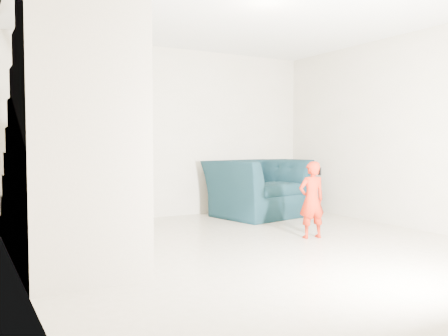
{
  "coord_description": "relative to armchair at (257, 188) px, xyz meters",
  "views": [
    {
      "loc": [
        -2.95,
        -4.3,
        1.18
      ],
      "look_at": [
        0.15,
        1.2,
        0.85
      ],
      "focal_mm": 38.0,
      "sensor_mm": 36.0,
      "label": 1
    }
  ],
  "objects": [
    {
      "name": "toddler",
      "position": [
        -0.4,
        -1.83,
        0.02
      ],
      "size": [
        0.38,
        0.28,
        0.96
      ],
      "primitive_type": "imported",
      "rotation": [
        0.0,
        0.0,
        2.98
      ],
      "color": "#99040B",
      "rests_on": "floor"
    },
    {
      "name": "side_table",
      "position": [
        0.98,
        0.17,
        -0.17
      ],
      "size": [
        0.43,
        0.43,
        0.43
      ],
      "color": "white",
      "rests_on": "floor"
    },
    {
      "name": "right_wall",
      "position": [
        1.23,
        -2.09,
        0.89
      ],
      "size": [
        0.0,
        5.5,
        5.5
      ],
      "primitive_type": "plane",
      "rotation": [
        1.57,
        0.0,
        -1.57
      ],
      "color": "#AEA78E",
      "rests_on": "floor"
    },
    {
      "name": "staircase",
      "position": [
        -3.27,
        -1.54,
        0.49
      ],
      "size": [
        1.02,
        3.03,
        3.62
      ],
      "color": "#ADA089",
      "rests_on": "floor"
    },
    {
      "name": "floor",
      "position": [
        -1.27,
        -2.09,
        -0.46
      ],
      "size": [
        5.5,
        5.5,
        0.0
      ],
      "primitive_type": "plane",
      "color": "gray",
      "rests_on": "ground"
    },
    {
      "name": "back_wall",
      "position": [
        -1.27,
        0.66,
        0.89
      ],
      "size": [
        5.0,
        0.0,
        5.0
      ],
      "primitive_type": "plane",
      "rotation": [
        1.57,
        0.0,
        0.0
      ],
      "color": "#AEA78E",
      "rests_on": "floor"
    },
    {
      "name": "armchair",
      "position": [
        0.0,
        0.0,
        0.0
      ],
      "size": [
        1.62,
        1.48,
        0.91
      ],
      "primitive_type": "imported",
      "rotation": [
        0.0,
        0.0,
        0.2
      ],
      "color": "black",
      "rests_on": "floor"
    },
    {
      "name": "cushion",
      "position": [
        -0.02,
        0.31,
        0.24
      ],
      "size": [
        0.38,
        0.18,
        0.37
      ],
      "primitive_type": "cube",
      "rotation": [
        0.21,
        0.0,
        0.0
      ],
      "color": "black",
      "rests_on": "armchair"
    },
    {
      "name": "left_wall",
      "position": [
        -3.77,
        -2.09,
        0.89
      ],
      "size": [
        0.0,
        5.5,
        5.5
      ],
      "primitive_type": "plane",
      "rotation": [
        1.57,
        0.0,
        1.57
      ],
      "color": "#AEA78E",
      "rests_on": "floor"
    },
    {
      "name": "ceiling",
      "position": [
        -1.27,
        -2.09,
        2.24
      ],
      "size": [
        5.5,
        5.5,
        0.0
      ],
      "primitive_type": "plane",
      "rotation": [
        3.14,
        0.0,
        0.0
      ],
      "color": "silver",
      "rests_on": "back_wall"
    },
    {
      "name": "throw",
      "position": [
        -0.59,
        -0.02,
        0.12
      ],
      "size": [
        0.05,
        0.47,
        0.53
      ],
      "primitive_type": "cube",
      "color": "black",
      "rests_on": "armchair"
    },
    {
      "name": "phone",
      "position": [
        -0.32,
        -1.88,
        0.38
      ],
      "size": [
        0.03,
        0.05,
        0.1
      ],
      "primitive_type": "cube",
      "rotation": [
        0.0,
        0.0,
        -0.18
      ],
      "color": "black",
      "rests_on": "toddler"
    }
  ]
}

